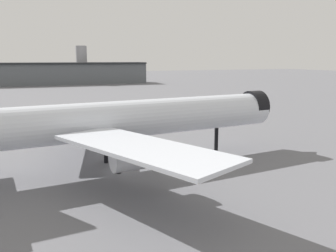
% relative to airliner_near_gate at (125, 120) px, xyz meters
% --- Properties ---
extents(ground, '(900.00, 900.00, 0.00)m').
position_rel_airliner_near_gate_xyz_m(ground, '(-2.00, -3.01, -8.01)').
color(ground, slate).
extents(airliner_near_gate, '(65.43, 59.65, 18.19)m').
position_rel_airliner_near_gate_xyz_m(airliner_near_gate, '(0.00, 0.00, 0.00)').
color(airliner_near_gate, silver).
rests_on(airliner_near_gate, ground).
extents(baggage_cart_trailing, '(2.66, 2.31, 1.82)m').
position_rel_airliner_near_gate_xyz_m(baggage_cart_trailing, '(22.10, 30.58, -7.04)').
color(baggage_cart_trailing, black).
rests_on(baggage_cart_trailing, ground).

